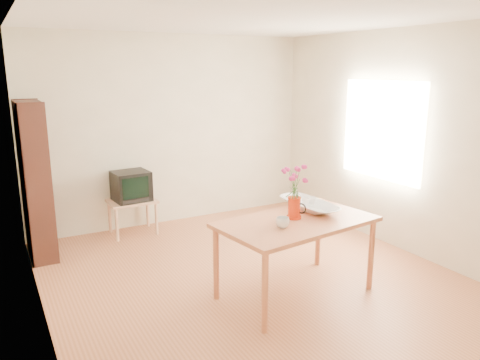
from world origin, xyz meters
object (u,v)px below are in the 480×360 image
table (296,228)px  bowl (310,187)px  pitcher (294,209)px  mug (283,223)px  television (131,185)px

table → bowl: bearing=28.3°
pitcher → mug: 0.31m
mug → bowl: bowl is taller
pitcher → bowl: size_ratio=0.43×
mug → bowl: 0.68m
television → bowl: bearing=-65.9°
mug → television: 2.65m
television → pitcher: bearing=-73.7°
table → pitcher: size_ratio=7.43×
table → television: bearing=102.4°
bowl → mug: bearing=-148.0°
pitcher → table: bearing=-126.8°
mug → pitcher: bearing=-152.1°
table → television: size_ratio=3.33×
pitcher → mug: size_ratio=1.72×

